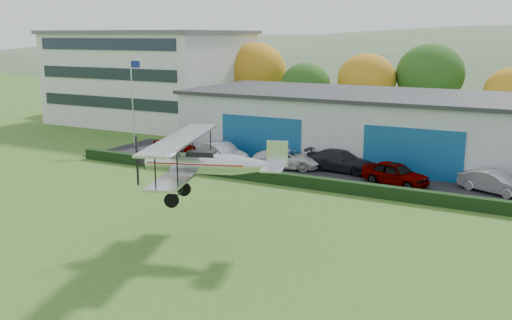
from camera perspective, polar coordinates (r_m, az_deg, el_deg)
The scene contains 15 objects.
ground at distance 24.02m, azimuth -9.26°, elevation -12.05°, with size 300.00×300.00×0.00m, color #36601E.
apron at distance 40.86m, azimuth 12.35°, elevation -1.76°, with size 48.00×9.00×0.05m, color black.
hedge at distance 36.31m, azimuth 10.30°, elevation -2.87°, with size 46.00×0.60×0.80m, color black.
hangar at distance 46.57m, azimuth 17.24°, elevation 3.01°, with size 40.60×12.60×5.30m.
office_block at distance 66.85m, azimuth -10.49°, elevation 8.32°, with size 20.60×15.60×10.40m.
flagpole at distance 51.74m, azimuth -12.35°, elevation 6.58°, with size 1.05×0.10×8.00m.
tree_belt at distance 59.37m, azimuth 15.85°, elevation 7.93°, with size 75.70×13.22×10.12m.
distant_hills at distance 159.90m, azimuth 21.37°, elevation 3.46°, with size 430.00×196.00×56.00m.
car_0 at distance 47.69m, azimuth -8.06°, elevation 1.40°, with size 1.76×4.37×1.49m, color gray.
car_1 at distance 44.11m, azimuth -3.50°, elevation 0.69°, with size 1.73×4.96×1.63m, color silver.
car_2 at distance 42.63m, azimuth 3.20°, elevation 0.12°, with size 2.35×5.09×1.42m, color silver.
car_3 at distance 42.05m, azimuth 8.64°, elevation -0.08°, with size 2.19×5.39×1.56m, color black.
car_4 at distance 38.95m, azimuth 13.94°, elevation -1.33°, with size 1.84×4.56×1.55m, color gray.
car_5 at distance 38.96m, azimuth 22.98°, elevation -2.06°, with size 1.52×4.36×1.44m, color silver.
biplane at distance 26.70m, azimuth -5.37°, elevation -0.15°, with size 7.43×8.39×3.15m.
Camera 1 is at (13.46, -17.23, 9.95)m, focal length 39.46 mm.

